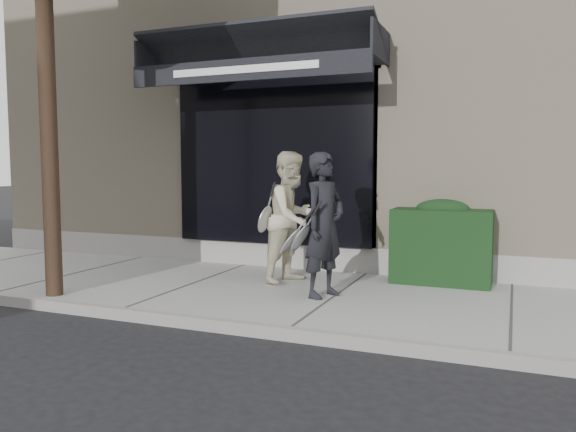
% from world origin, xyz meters
% --- Properties ---
extents(ground, '(80.00, 80.00, 0.00)m').
position_xyz_m(ground, '(0.00, 0.00, 0.00)').
color(ground, black).
rests_on(ground, ground).
extents(sidewalk, '(20.00, 3.00, 0.12)m').
position_xyz_m(sidewalk, '(0.00, 0.00, 0.06)').
color(sidewalk, gray).
rests_on(sidewalk, ground).
extents(curb, '(20.00, 0.10, 0.14)m').
position_xyz_m(curb, '(0.00, -1.55, 0.07)').
color(curb, gray).
rests_on(curb, ground).
extents(building_facade, '(14.30, 8.04, 5.64)m').
position_xyz_m(building_facade, '(-0.01, 4.96, 2.74)').
color(building_facade, beige).
rests_on(building_facade, ground).
extents(hedge, '(1.30, 0.70, 1.14)m').
position_xyz_m(hedge, '(1.10, 1.25, 0.66)').
color(hedge, black).
rests_on(hedge, sidewalk).
extents(pedestrian_front, '(0.75, 0.82, 1.74)m').
position_xyz_m(pedestrian_front, '(-0.12, -0.13, 0.99)').
color(pedestrian_front, black).
rests_on(pedestrian_front, sidewalk).
extents(pedestrian_back, '(0.89, 1.02, 1.78)m').
position_xyz_m(pedestrian_back, '(-0.80, 0.54, 1.01)').
color(pedestrian_back, beige).
rests_on(pedestrian_back, sidewalk).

